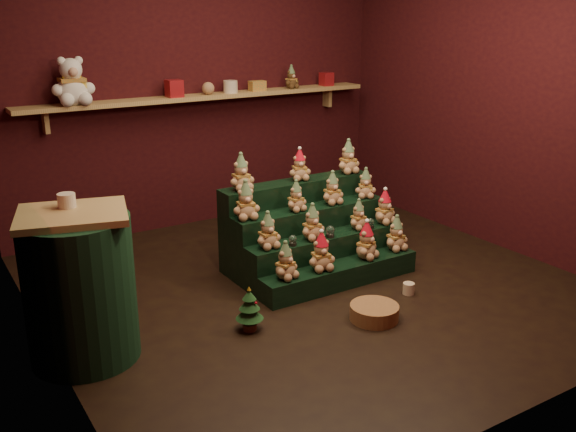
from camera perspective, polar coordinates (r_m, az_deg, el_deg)
ground at (r=5.16m, az=2.19°, el=-6.28°), size 4.00×4.00×0.00m
back_wall at (r=6.53m, az=-8.03°, el=11.52°), size 4.00×0.10×2.80m
front_wall at (r=3.31m, az=22.96°, el=3.99°), size 4.00×0.10×2.80m
left_wall at (r=3.98m, az=-22.87°, el=6.19°), size 0.10×4.00×2.80m
right_wall at (r=6.14m, az=18.65°, el=10.36°), size 0.10×4.00×2.80m
back_shelf at (r=6.39m, az=-7.32°, el=10.44°), size 3.60×0.26×0.24m
riser_tier_front at (r=5.16m, az=4.70°, el=-5.23°), size 1.40×0.22×0.18m
riser_tier_midfront at (r=5.29m, az=3.30°, el=-3.55°), size 1.40×0.22×0.36m
riser_tier_midback at (r=5.42m, az=1.97°, el=-1.94°), size 1.40×0.22×0.54m
riser_tier_back at (r=5.57m, az=0.72°, el=-0.42°), size 1.40×0.22×0.72m
teddy_0 at (r=4.80m, az=-0.23°, el=-3.98°), size 0.25×0.24×0.29m
teddy_1 at (r=4.95m, az=2.97°, el=-3.16°), size 0.24×0.23×0.30m
teddy_2 at (r=5.21m, az=6.98°, el=-2.17°), size 0.28×0.27×0.30m
teddy_3 at (r=5.43m, az=9.60°, el=-1.52°), size 0.21×0.19×0.29m
teddy_4 at (r=4.90m, az=-1.81°, el=-1.29°), size 0.21×0.19×0.28m
teddy_5 at (r=5.09m, az=2.17°, el=-0.54°), size 0.21×0.19×0.29m
teddy_6 at (r=5.36m, az=6.28°, el=0.13°), size 0.19×0.17×0.25m
teddy_7 at (r=5.52m, az=8.58°, el=0.81°), size 0.24×0.22×0.29m
teddy_8 at (r=5.01m, az=-3.78°, el=1.40°), size 0.25×0.23×0.30m
teddy_9 at (r=5.21m, az=0.72°, el=1.79°), size 0.20×0.18×0.25m
teddy_10 at (r=5.41m, az=3.96°, el=2.49°), size 0.20×0.18×0.27m
teddy_11 at (r=5.62m, az=6.91°, el=2.91°), size 0.24×0.23×0.26m
teddy_12 at (r=5.15m, az=-4.19°, el=3.90°), size 0.21×0.19×0.29m
teddy_13 at (r=5.45m, az=1.04°, el=4.57°), size 0.23×0.21×0.26m
teddy_14 at (r=5.71m, az=5.37°, el=5.26°), size 0.22×0.20×0.29m
snow_globe_a at (r=4.97m, az=0.42°, el=-2.17°), size 0.06×0.06×0.09m
snow_globe_b at (r=5.16m, az=3.78°, el=-1.38°), size 0.07×0.07×0.10m
snow_globe_c at (r=5.40m, az=7.33°, el=-0.64°), size 0.07×0.07×0.09m
side_table at (r=4.18m, az=-18.01°, el=-6.05°), size 0.75×0.68×0.97m
table_ornament at (r=4.09m, az=-19.09°, el=1.31°), size 0.11×0.11×0.09m
mini_christmas_tree at (r=4.44m, az=-3.45°, el=-8.24°), size 0.19×0.19×0.33m
mug_left at (r=4.60m, az=6.55°, el=-8.88°), size 0.10×0.10×0.10m
mug_right at (r=5.09m, az=10.67°, el=-6.36°), size 0.09×0.09×0.09m
wicker_basket at (r=4.66m, az=7.68°, el=-8.48°), size 0.45×0.45×0.11m
white_bear at (r=5.90m, az=-18.71°, el=11.81°), size 0.38×0.34×0.51m
brown_bear at (r=6.80m, az=0.30°, el=12.24°), size 0.19×0.17×0.23m
gift_tin_red_a at (r=6.22m, az=-10.08°, el=11.10°), size 0.14×0.14×0.16m
gift_tin_cream at (r=6.47m, az=-5.13°, el=11.38°), size 0.14×0.14×0.12m
gift_tin_red_b at (r=7.07m, az=3.44°, el=12.06°), size 0.12×0.12×0.14m
shelf_plush_ball at (r=6.36m, az=-7.11°, el=11.20°), size 0.12×0.12×0.12m
scarf_gift_box at (r=6.61m, az=-2.75°, el=11.49°), size 0.16×0.10×0.10m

